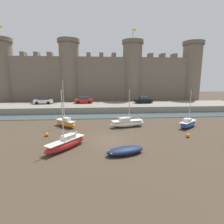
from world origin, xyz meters
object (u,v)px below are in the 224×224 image
sailboat_near_channel_right (66,123)px  sailboat_foreground_right (66,143)px  car_quay_centre_east (84,100)px  car_quay_west (144,100)px  sailboat_midflat_centre (188,124)px  mooring_buoy_mid_mud (47,135)px  mooring_buoy_near_shore (188,136)px  sailboat_midflat_right (127,123)px  rowboat_foreground_centre (125,150)px  car_quay_centre_west (43,101)px

sailboat_near_channel_right → sailboat_foreground_right: size_ratio=1.15×
car_quay_centre_east → car_quay_west: 14.28m
car_quay_centre_east → sailboat_foreground_right: bearing=-89.9°
sailboat_near_channel_right → car_quay_west: 21.99m
sailboat_foreground_right → sailboat_midflat_centre: sailboat_foreground_right is taller
sailboat_near_channel_right → mooring_buoy_mid_mud: size_ratio=14.42×
sailboat_foreground_right → mooring_buoy_near_shore: bearing=9.7°
sailboat_midflat_right → rowboat_foreground_centre: bearing=-100.6°
sailboat_midflat_right → car_quay_centre_west: bearing=135.4°
sailboat_near_channel_right → car_quay_centre_west: 17.73m
rowboat_foreground_centre → mooring_buoy_near_shore: rowboat_foreground_centre is taller
rowboat_foreground_centre → car_quay_centre_west: 30.31m
sailboat_midflat_centre → car_quay_centre_west: (-25.71, 17.72, 1.57)m
sailboat_midflat_right → mooring_buoy_mid_mud: (-10.65, -3.63, -0.34)m
car_quay_centre_east → mooring_buoy_near_shore: bearing=-57.7°
mooring_buoy_near_shore → car_quay_centre_west: bearing=136.8°
mooring_buoy_mid_mud → mooring_buoy_near_shore: 17.30m
sailboat_midflat_right → car_quay_centre_west: (-16.90, 16.63, 1.56)m
sailboat_midflat_centre → mooring_buoy_near_shore: sailboat_midflat_centre is taller
mooring_buoy_mid_mud → sailboat_midflat_centre: bearing=7.4°
car_quay_west → car_quay_centre_east: bearing=176.2°
rowboat_foreground_centre → sailboat_midflat_centre: 13.60m
car_quay_centre_east → car_quay_west: bearing=-3.8°
sailboat_near_channel_right → sailboat_midflat_centre: size_ratio=1.26×
sailboat_foreground_right → car_quay_centre_west: size_ratio=1.44×
rowboat_foreground_centre → car_quay_west: car_quay_west is taller
sailboat_foreground_right → sailboat_midflat_centre: bearing=22.4°
sailboat_midflat_right → car_quay_centre_east: (-7.59, 16.97, 1.56)m
sailboat_midflat_centre → mooring_buoy_mid_mud: sailboat_midflat_centre is taller
mooring_buoy_near_shore → sailboat_foreground_right: bearing=-170.3°
sailboat_foreground_right → rowboat_foreground_centre: sailboat_foreground_right is taller
sailboat_near_channel_right → mooring_buoy_mid_mud: sailboat_near_channel_right is taller
sailboat_midflat_right → car_quay_centre_east: sailboat_midflat_right is taller
sailboat_midflat_centre → rowboat_foreground_centre: bearing=-141.3°
rowboat_foreground_centre → car_quay_centre_west: car_quay_centre_west is taller
mooring_buoy_mid_mud → car_quay_west: (17.31, 19.66, 1.90)m
mooring_buoy_mid_mud → car_quay_centre_east: size_ratio=0.12×
car_quay_centre_west → car_quay_centre_east: bearing=2.1°
rowboat_foreground_centre → sailboat_midflat_right: size_ratio=0.72×
mooring_buoy_near_shore → sailboat_midflat_right: bearing=140.4°
sailboat_foreground_right → car_quay_centre_west: sailboat_foreground_right is taller
rowboat_foreground_centre → sailboat_midflat_right: 9.76m
sailboat_midflat_centre → car_quay_west: sailboat_midflat_centre is taller
sailboat_midflat_centre → mooring_buoy_near_shore: size_ratio=11.34×
sailboat_foreground_right → sailboat_midflat_centre: 17.69m
sailboat_midflat_right → sailboat_foreground_right: bearing=-133.9°
sailboat_near_channel_right → rowboat_foreground_centre: 12.69m
sailboat_midflat_right → car_quay_west: (6.66, 16.03, 1.56)m
car_quay_centre_west → rowboat_foreground_centre: bearing=-60.1°
sailboat_foreground_right → mooring_buoy_near_shore: (14.10, 2.41, -0.34)m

